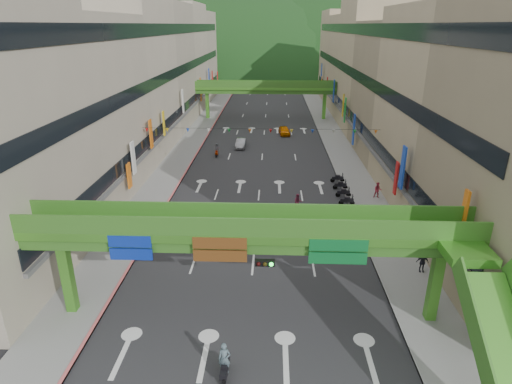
{
  "coord_description": "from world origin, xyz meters",
  "views": [
    {
      "loc": [
        1.29,
        -15.8,
        16.78
      ],
      "look_at": [
        0.0,
        18.0,
        3.5
      ],
      "focal_mm": 30.0,
      "sensor_mm": 36.0,
      "label": 1
    }
  ],
  "objects_px": {
    "scooter_rider_mid": "(298,203)",
    "car_silver": "(241,143)",
    "car_yellow": "(284,131)",
    "pedestrian_red": "(378,192)",
    "scooter_rider_near": "(225,362)",
    "overpass_near": "(264,246)"
  },
  "relations": [
    {
      "from": "car_silver",
      "to": "pedestrian_red",
      "type": "xyz_separation_m",
      "value": [
        15.41,
        -19.3,
        0.18
      ]
    },
    {
      "from": "car_silver",
      "to": "pedestrian_red",
      "type": "distance_m",
      "value": 24.69
    },
    {
      "from": "scooter_rider_near",
      "to": "car_yellow",
      "type": "distance_m",
      "value": 51.86
    },
    {
      "from": "overpass_near",
      "to": "car_yellow",
      "type": "xyz_separation_m",
      "value": [
        2.35,
        47.31,
        -4.52
      ]
    },
    {
      "from": "car_yellow",
      "to": "pedestrian_red",
      "type": "height_order",
      "value": "pedestrian_red"
    },
    {
      "from": "scooter_rider_mid",
      "to": "scooter_rider_near",
      "type": "bearing_deg",
      "value": -103.05
    },
    {
      "from": "scooter_rider_near",
      "to": "overpass_near",
      "type": "bearing_deg",
      "value": 66.93
    },
    {
      "from": "overpass_near",
      "to": "pedestrian_red",
      "type": "distance_m",
      "value": 23.4
    },
    {
      "from": "car_yellow",
      "to": "scooter_rider_mid",
      "type": "bearing_deg",
      "value": -95.0
    },
    {
      "from": "overpass_near",
      "to": "scooter_rider_near",
      "type": "bearing_deg",
      "value": -113.07
    },
    {
      "from": "scooter_rider_mid",
      "to": "car_silver",
      "type": "distance_m",
      "value": 24.24
    },
    {
      "from": "car_yellow",
      "to": "scooter_rider_near",
      "type": "bearing_deg",
      "value": -100.66
    },
    {
      "from": "scooter_rider_mid",
      "to": "car_yellow",
      "type": "height_order",
      "value": "scooter_rider_mid"
    },
    {
      "from": "car_silver",
      "to": "car_yellow",
      "type": "xyz_separation_m",
      "value": [
        6.49,
        7.97,
        0.05
      ]
    },
    {
      "from": "car_yellow",
      "to": "pedestrian_red",
      "type": "distance_m",
      "value": 28.69
    },
    {
      "from": "car_silver",
      "to": "pedestrian_red",
      "type": "height_order",
      "value": "pedestrian_red"
    },
    {
      "from": "car_silver",
      "to": "car_yellow",
      "type": "bearing_deg",
      "value": 53.91
    },
    {
      "from": "overpass_near",
      "to": "scooter_rider_near",
      "type": "height_order",
      "value": "overpass_near"
    },
    {
      "from": "overpass_near",
      "to": "scooter_rider_mid",
      "type": "bearing_deg",
      "value": 79.84
    },
    {
      "from": "car_silver",
      "to": "car_yellow",
      "type": "height_order",
      "value": "car_yellow"
    },
    {
      "from": "scooter_rider_mid",
      "to": "car_silver",
      "type": "xyz_separation_m",
      "value": [
        -7.03,
        23.19,
        -0.37
      ]
    },
    {
      "from": "scooter_rider_near",
      "to": "car_silver",
      "type": "xyz_separation_m",
      "value": [
        -2.27,
        43.72,
        -0.32
      ]
    }
  ]
}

